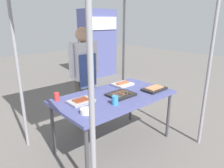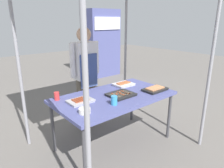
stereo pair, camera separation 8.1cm
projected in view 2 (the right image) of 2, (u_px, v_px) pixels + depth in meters
ground_plane at (114, 144)px, 3.01m from camera, size 18.00×18.00×0.00m
stall_table at (114, 99)px, 2.80m from camera, size 1.60×0.90×0.75m
tray_grilled_sausages at (81, 101)px, 2.55m from camera, size 0.31×0.22×0.05m
tray_meat_skewers at (121, 95)px, 2.77m from camera, size 0.35×0.29×0.04m
tray_pork_links at (124, 84)px, 3.21m from camera, size 0.30×0.24×0.05m
tray_spring_rolls at (155, 89)px, 2.97m from camera, size 0.36×0.22×0.05m
condiment_bowl at (85, 111)px, 2.25m from camera, size 0.13×0.13×0.06m
drink_cup_near_edge at (57, 96)px, 2.62m from camera, size 0.07×0.07×0.10m
drink_cup_by_wok at (114, 100)px, 2.47m from camera, size 0.08×0.08×0.11m
vendor_woman at (85, 70)px, 3.29m from camera, size 0.52×0.23×1.63m
neighbor_stall_left at (101, 43)px, 6.48m from camera, size 1.05×0.65×2.03m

